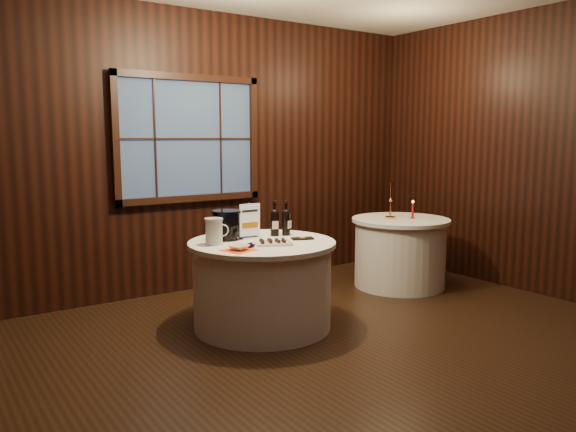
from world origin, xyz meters
TOP-DOWN VIEW (x-y plane):
  - ground at (0.00, 0.00)m, footprint 6.00×6.00m
  - back_wall at (0.00, 2.48)m, footprint 6.00×0.10m
  - main_table at (0.00, 1.00)m, footprint 1.28×1.28m
  - side_table at (2.00, 1.30)m, footprint 1.08×1.08m
  - sign_stand at (-0.03, 1.16)m, footprint 0.20×0.10m
  - port_bottle_left at (0.24, 1.17)m, footprint 0.08×0.09m
  - port_bottle_right at (0.34, 1.13)m, footprint 0.08×0.09m
  - ice_bucket at (-0.22, 1.24)m, footprint 0.26×0.26m
  - chocolate_plate at (0.00, 0.82)m, footprint 0.36×0.30m
  - chocolate_box at (0.34, 0.88)m, footprint 0.21×0.16m
  - grape_bunch at (-0.22, 0.80)m, footprint 0.16×0.10m
  - glass_pitcher at (-0.41, 1.10)m, footprint 0.21×0.16m
  - orange_napkin at (-0.36, 0.77)m, footprint 0.28×0.28m
  - cracker_bowl at (-0.36, 0.77)m, footprint 0.20×0.20m
  - brass_candlestick at (1.91, 1.37)m, footprint 0.11×0.11m
  - red_candle at (2.09, 1.21)m, footprint 0.05×0.05m

SIDE VIEW (x-z plane):
  - ground at x=0.00m, z-range 0.00..0.00m
  - main_table at x=0.00m, z-range 0.00..0.77m
  - side_table at x=2.00m, z-range 0.00..0.77m
  - orange_napkin at x=-0.36m, z-range 0.77..0.77m
  - chocolate_box at x=0.34m, z-range 0.77..0.79m
  - chocolate_plate at x=0.00m, z-range 0.77..0.81m
  - grape_bunch at x=-0.22m, z-range 0.77..0.81m
  - cracker_bowl at x=-0.36m, z-range 0.77..0.81m
  - red_candle at x=2.09m, z-range 0.75..0.95m
  - sign_stand at x=-0.03m, z-range 0.72..1.04m
  - glass_pitcher at x=-0.41m, z-range 0.77..0.99m
  - ice_bucket at x=-0.22m, z-range 0.78..1.04m
  - port_bottle_right at x=0.34m, z-range 0.75..1.07m
  - port_bottle_left at x=0.24m, z-range 0.75..1.07m
  - brass_candlestick at x=1.91m, z-range 0.71..1.12m
  - back_wall at x=0.00m, z-range 0.04..3.04m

